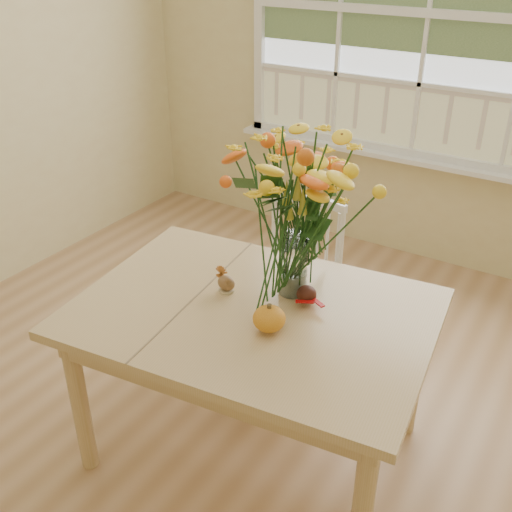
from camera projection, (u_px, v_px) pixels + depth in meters
The scene contains 9 objects.
floor at pixel (210, 467), 2.51m from camera, with size 4.00×4.50×0.01m, color #AD8053.
wall_back at pixel (426, 49), 3.52m from camera, with size 4.00×0.02×2.70m, color beige.
window at pixel (428, 16), 3.41m from camera, with size 2.42×0.12×1.74m.
dining_table at pixel (253, 329), 2.31m from camera, with size 1.43×1.10×0.71m.
windsor_chair at pixel (299, 275), 2.95m from camera, with size 0.42×0.41×0.84m.
flower_vase at pixel (295, 205), 2.19m from camera, with size 0.52×0.52×0.62m.
pumpkin at pixel (269, 320), 2.12m from camera, with size 0.12×0.12×0.09m, color orange.
turkey_figurine at pixel (226, 283), 2.36m from camera, with size 0.08×0.06×0.09m.
dark_gourd at pixel (306, 295), 2.28m from camera, with size 0.13×0.08×0.07m.
Camera 1 is at (1.10, -1.40, 1.98)m, focal length 42.00 mm.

